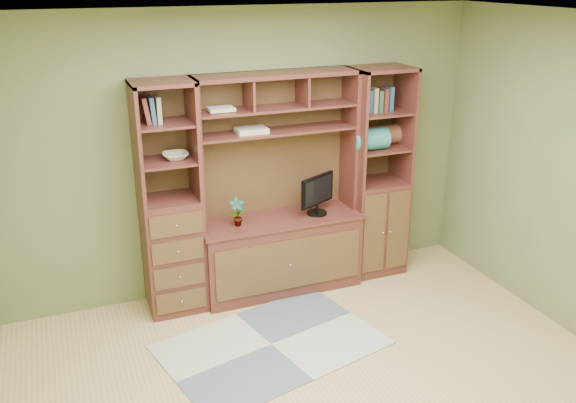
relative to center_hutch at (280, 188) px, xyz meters
name	(u,v)px	position (x,y,z in m)	size (l,w,h in m)	color
room	(342,237)	(-0.24, -1.73, 0.28)	(4.60, 4.10, 2.64)	tan
center_hutch	(280,188)	(0.00, 0.00, 0.00)	(1.54, 0.53, 2.05)	#51231C
left_tower	(170,201)	(-1.00, 0.04, 0.00)	(0.50, 0.45, 2.05)	#51231C
right_tower	(377,174)	(1.02, 0.04, 0.00)	(0.55, 0.45, 2.05)	#51231C
rug	(271,345)	(-0.42, -0.88, -1.02)	(1.71, 1.14, 0.01)	gray
monitor	(317,188)	(0.36, -0.03, -0.03)	(0.43, 0.19, 0.52)	black
orchid	(237,212)	(-0.42, -0.03, -0.16)	(0.14, 0.09, 0.26)	brown
magazines	(251,130)	(-0.23, 0.09, 0.54)	(0.27, 0.20, 0.04)	beige
bowl	(175,156)	(-0.92, 0.04, 0.39)	(0.22, 0.22, 0.05)	silver
blanket_teal	(369,139)	(0.89, -0.01, 0.37)	(0.35, 0.20, 0.20)	#2D7670
blanket_red	(383,135)	(1.11, 0.12, 0.36)	(0.33, 0.19, 0.19)	brown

